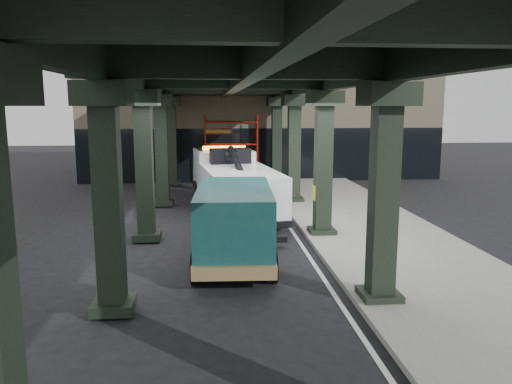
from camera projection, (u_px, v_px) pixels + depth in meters
ground at (252, 255)px, 15.22m from camera, size 90.00×90.00×0.00m
sidewalk at (375, 233)px, 17.57m from camera, size 5.00×40.00×0.15m
lane_stripe at (296, 237)px, 17.33m from camera, size 0.12×38.00×0.01m
viaduct at (235, 76)px, 16.21m from camera, size 7.40×32.00×6.40m
building at (257, 113)px, 34.34m from camera, size 22.00×10.00×8.00m
scaffolding at (231, 147)px, 29.23m from camera, size 3.08×0.88×4.00m
tow_truck at (232, 182)px, 20.56m from camera, size 3.55×9.05×2.89m
towed_van at (234, 221)px, 14.40m from camera, size 2.47×5.66×2.25m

